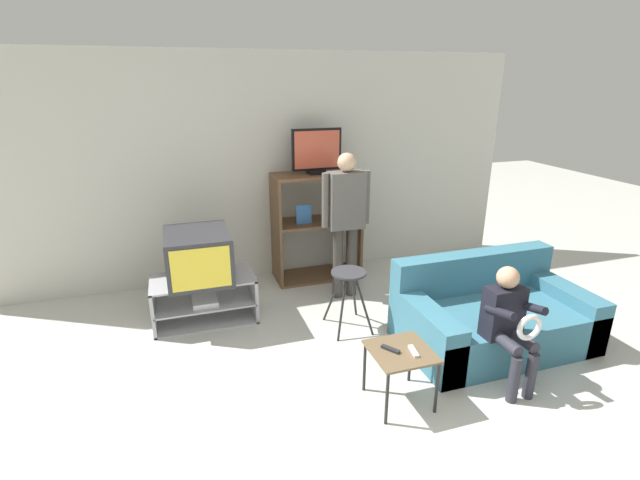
# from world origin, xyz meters

# --- Properties ---
(ground_plane) EXTENTS (18.00, 18.00, 0.00)m
(ground_plane) POSITION_xyz_m (0.00, 0.00, 0.00)
(ground_plane) COLOR beige
(wall_back) EXTENTS (6.40, 0.06, 2.60)m
(wall_back) POSITION_xyz_m (0.00, 3.25, 1.30)
(wall_back) COLOR beige
(wall_back) RESTS_ON ground_plane
(tv_stand) EXTENTS (1.00, 0.52, 0.46)m
(tv_stand) POSITION_xyz_m (-0.79, 2.26, 0.22)
(tv_stand) COLOR #A8A8AD
(tv_stand) RESTS_ON ground_plane
(television_main) EXTENTS (0.60, 0.69, 0.47)m
(television_main) POSITION_xyz_m (-0.81, 2.26, 0.69)
(television_main) COLOR #2D2D33
(television_main) RESTS_ON tv_stand
(media_shelf) EXTENTS (1.01, 0.48, 1.27)m
(media_shelf) POSITION_xyz_m (0.60, 2.94, 0.65)
(media_shelf) COLOR brown
(media_shelf) RESTS_ON ground_plane
(television_flat) EXTENTS (0.57, 0.20, 0.50)m
(television_flat) POSITION_xyz_m (0.61, 2.95, 1.51)
(television_flat) COLOR black
(television_flat) RESTS_ON media_shelf
(folding_stool) EXTENTS (0.38, 0.44, 0.60)m
(folding_stool) POSITION_xyz_m (0.52, 1.67, 0.48)
(folding_stool) COLOR black
(folding_stool) RESTS_ON ground_plane
(snack_table) EXTENTS (0.44, 0.44, 0.44)m
(snack_table) POSITION_xyz_m (0.49, 0.54, 0.38)
(snack_table) COLOR brown
(snack_table) RESTS_ON ground_plane
(remote_control_black) EXTENTS (0.11, 0.14, 0.02)m
(remote_control_black) POSITION_xyz_m (0.41, 0.56, 0.45)
(remote_control_black) COLOR #232328
(remote_control_black) RESTS_ON snack_table
(remote_control_white) EXTENTS (0.06, 0.15, 0.02)m
(remote_control_white) POSITION_xyz_m (0.56, 0.49, 0.45)
(remote_control_white) COLOR silver
(remote_control_white) RESTS_ON snack_table
(couch) EXTENTS (1.65, 0.96, 0.76)m
(couch) POSITION_xyz_m (1.67, 1.04, 0.25)
(couch) COLOR teal
(couch) RESTS_ON ground_plane
(person_standing_adult) EXTENTS (0.53, 0.20, 1.59)m
(person_standing_adult) POSITION_xyz_m (0.73, 2.34, 0.96)
(person_standing_adult) COLOR #3D3833
(person_standing_adult) RESTS_ON ground_plane
(person_seated_child) EXTENTS (0.33, 0.43, 0.97)m
(person_seated_child) POSITION_xyz_m (1.37, 0.50, 0.56)
(person_seated_child) COLOR #2D2D38
(person_seated_child) RESTS_ON ground_plane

